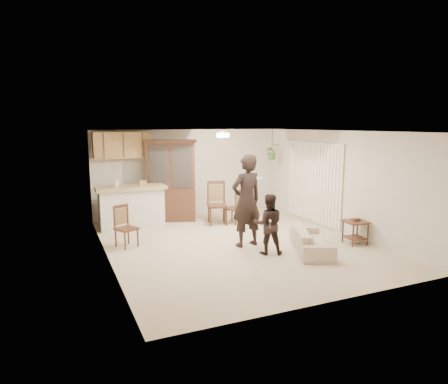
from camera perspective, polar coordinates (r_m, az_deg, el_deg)
name	(u,v)px	position (r m, az deg, el deg)	size (l,w,h in m)	color
floor	(236,244)	(9.01, 1.66, -7.42)	(6.50, 6.50, 0.00)	beige
ceiling	(236,131)	(8.62, 1.74, 8.68)	(5.50, 6.50, 0.02)	white
wall_back	(189,173)	(11.72, -5.08, 2.78)	(5.50, 0.02, 2.50)	silver
wall_front	(331,222)	(6.01, 15.03, -4.13)	(5.50, 0.02, 2.50)	silver
wall_left	(106,198)	(7.97, -16.49, -0.83)	(0.02, 6.50, 2.50)	silver
wall_right	(337,182)	(10.19, 15.84, 1.42)	(0.02, 6.50, 2.50)	silver
breakfast_bar	(132,209)	(10.53, -13.04, -2.36)	(1.60, 0.55, 1.00)	silver
bar_top	(131,188)	(10.43, -13.16, 0.60)	(1.75, 0.70, 0.08)	tan
upper_cabinets	(122,145)	(11.02, -14.31, 6.52)	(1.50, 0.34, 0.70)	olive
vertical_blinds	(313,183)	(10.89, 12.65, 1.26)	(0.06, 2.30, 2.10)	white
ceiling_fixture	(223,135)	(9.80, -0.21, 8.21)	(0.36, 0.36, 0.20)	#FFE7BF
hanging_plant	(272,152)	(11.84, 6.88, 5.73)	(0.43, 0.37, 0.48)	#315D25
plant_cord	(272,141)	(11.82, 6.92, 7.30)	(0.01, 0.01, 0.65)	black
sofa	(311,234)	(8.61, 12.39, -5.93)	(1.87, 0.73, 0.73)	beige
adult	(247,206)	(8.68, 3.24, -1.97)	(0.66, 0.43, 1.80)	black
child	(268,222)	(8.23, 6.37, -4.27)	(0.66, 0.51, 1.35)	black
china_hutch	(171,181)	(11.07, -7.57, 1.55)	(1.51, 0.95, 2.23)	#371F14
side_table	(355,232)	(9.41, 18.24, -5.44)	(0.52, 0.52, 0.58)	#371F14
chair_bar	(127,235)	(9.00, -13.74, -6.02)	(0.54, 0.54, 0.91)	#371F14
chair_hutch_left	(217,212)	(10.67, -0.97, -2.92)	(0.61, 0.61, 1.14)	#371F14
chair_hutch_right	(234,214)	(10.76, 1.39, -3.14)	(0.57, 0.57, 0.94)	#371F14
controller_adult	(260,178)	(8.19, 5.19, 1.93)	(0.05, 0.18, 0.05)	silver
controller_child	(270,221)	(7.92, 6.61, -4.11)	(0.03, 0.11, 0.03)	silver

